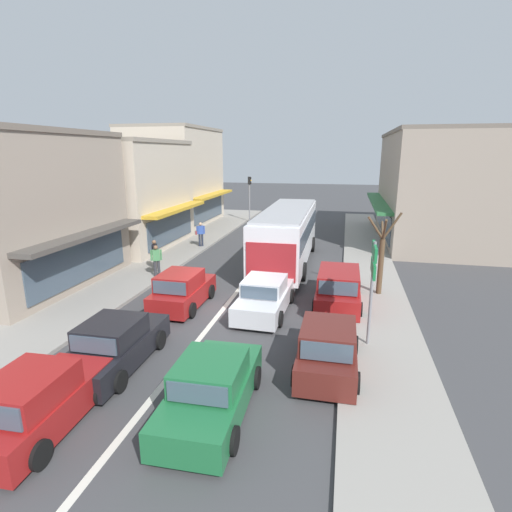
{
  "coord_description": "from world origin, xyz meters",
  "views": [
    {
      "loc": [
        4.71,
        -14.58,
        6.29
      ],
      "look_at": [
        0.42,
        4.57,
        1.2
      ],
      "focal_mm": 28.0,
      "sensor_mm": 36.0,
      "label": 1
    }
  ],
  "objects": [
    {
      "name": "ground_plane",
      "position": [
        0.0,
        0.0,
        0.0
      ],
      "size": [
        140.0,
        140.0,
        0.0
      ],
      "primitive_type": "plane",
      "color": "#3F3F42"
    },
    {
      "name": "lane_centre_line",
      "position": [
        0.0,
        4.0,
        0.0
      ],
      "size": [
        0.2,
        28.0,
        0.01
      ],
      "primitive_type": "cube",
      "color": "silver",
      "rests_on": "ground"
    },
    {
      "name": "sidewalk_left",
      "position": [
        -6.8,
        6.0,
        0.07
      ],
      "size": [
        5.2,
        44.0,
        0.14
      ],
      "primitive_type": "cube",
      "color": "gray",
      "rests_on": "ground"
    },
    {
      "name": "kerb_right",
      "position": [
        6.2,
        6.0,
        0.06
      ],
      "size": [
        2.8,
        44.0,
        0.12
      ],
      "primitive_type": "cube",
      "color": "gray",
      "rests_on": "ground"
    },
    {
      "name": "shopfront_corner_near",
      "position": [
        -10.18,
        0.95,
        3.65
      ],
      "size": [
        7.4,
        8.64,
        7.32
      ],
      "color": "gray",
      "rests_on": "ground"
    },
    {
      "name": "shopfront_mid_block",
      "position": [
        -10.18,
        9.77,
        3.56
      ],
      "size": [
        8.34,
        8.39,
        7.12
      ],
      "color": "beige",
      "rests_on": "ground"
    },
    {
      "name": "shopfront_far_end",
      "position": [
        -10.18,
        18.97,
        4.21
      ],
      "size": [
        7.16,
        9.36,
        8.43
      ],
      "color": "beige",
      "rests_on": "ground"
    },
    {
      "name": "building_right_far",
      "position": [
        11.48,
        16.69,
        3.89
      ],
      "size": [
        8.87,
        13.95,
        7.79
      ],
      "color": "gray",
      "rests_on": "ground"
    },
    {
      "name": "city_bus",
      "position": [
        1.55,
        7.68,
        1.88
      ],
      "size": [
        2.84,
        10.89,
        3.23
      ],
      "color": "silver",
      "rests_on": "ground"
    },
    {
      "name": "hatchback_queue_far_back",
      "position": [
        -1.75,
        0.14,
        0.71
      ],
      "size": [
        1.85,
        3.72,
        1.54
      ],
      "color": "maroon",
      "rests_on": "ground"
    },
    {
      "name": "sedan_behind_bus_near",
      "position": [
        1.75,
        -6.36,
        0.66
      ],
      "size": [
        1.97,
        4.24,
        1.47
      ],
      "color": "#1E6638",
      "rests_on": "ground"
    },
    {
      "name": "sedan_behind_bus_mid",
      "position": [
        -1.86,
        -4.83,
        0.66
      ],
      "size": [
        1.95,
        4.23,
        1.47
      ],
      "color": "black",
      "rests_on": "ground"
    },
    {
      "name": "hatchback_adjacent_lane_lead",
      "position": [
        -1.97,
        -7.85,
        0.71
      ],
      "size": [
        1.91,
        3.75,
        1.54
      ],
      "color": "maroon",
      "rests_on": "ground"
    },
    {
      "name": "sedan_adjacent_lane_trail",
      "position": [
        1.75,
        0.28,
        0.66
      ],
      "size": [
        2.0,
        4.25,
        1.47
      ],
      "color": "silver",
      "rests_on": "ground"
    },
    {
      "name": "parked_hatchback_kerb_front",
      "position": [
        4.44,
        -3.72,
        0.71
      ],
      "size": [
        1.82,
        3.7,
        1.54
      ],
      "color": "#561E19",
      "rests_on": "ground"
    },
    {
      "name": "parked_wagon_kerb_second",
      "position": [
        4.62,
        1.83,
        0.75
      ],
      "size": [
        1.94,
        4.5,
        1.58
      ],
      "color": "maroon",
      "rests_on": "ground"
    },
    {
      "name": "traffic_light_downstreet",
      "position": [
        -3.86,
        21.01,
        2.85
      ],
      "size": [
        0.33,
        0.24,
        4.2
      ],
      "color": "gray",
      "rests_on": "ground"
    },
    {
      "name": "directional_road_sign",
      "position": [
        5.69,
        -1.91,
        2.7
      ],
      "size": [
        0.1,
        1.4,
        3.6
      ],
      "color": "gray",
      "rests_on": "ground"
    },
    {
      "name": "street_tree_right",
      "position": [
        6.4,
        3.29,
        1.75
      ],
      "size": [
        1.44,
        1.83,
        3.83
      ],
      "color": "brown",
      "rests_on": "ground"
    },
    {
      "name": "pedestrian_with_handbag_near",
      "position": [
        -5.17,
        4.56,
        1.07
      ],
      "size": [
        0.37,
        0.65,
        1.63
      ],
      "color": "#4C4742",
      "rests_on": "sidewalk_left"
    },
    {
      "name": "pedestrian_browsing_midblock",
      "position": [
        -4.71,
        10.34,
        1.07
      ],
      "size": [
        0.63,
        0.46,
        1.63
      ],
      "color": "#232838",
      "rests_on": "sidewalk_left"
    },
    {
      "name": "pedestrian_far_walker",
      "position": [
        -4.51,
        3.4,
        1.07
      ],
      "size": [
        0.51,
        0.37,
        1.63
      ],
      "color": "#333338",
      "rests_on": "sidewalk_left"
    }
  ]
}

